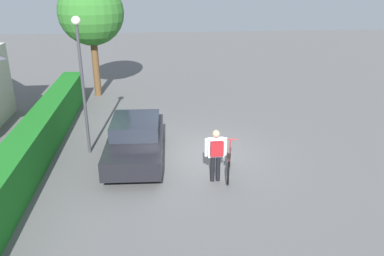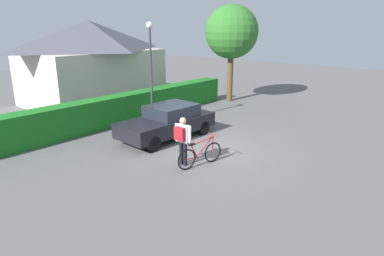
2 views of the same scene
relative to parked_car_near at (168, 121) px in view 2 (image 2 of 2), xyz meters
name	(u,v)px [view 2 (image 2 of 2)]	position (x,y,z in m)	size (l,w,h in m)	color
ground_plane	(205,148)	(0.02, -1.96, -0.70)	(60.00, 60.00, 0.00)	#5A5A5A
hedge_row	(119,110)	(0.02, 3.27, -0.03)	(14.34, 0.90, 1.34)	#1A6C1F
house_distant	(91,61)	(1.94, 8.17, 1.72)	(7.44, 5.42, 4.73)	beige
parked_car_near	(168,121)	(0.00, 0.00, 0.00)	(4.16, 1.90, 1.35)	black
bicycle	(200,155)	(-1.41, -2.87, -0.31)	(1.76, 0.58, 0.99)	black
person_rider	(182,137)	(-1.75, -2.40, 0.29)	(0.36, 0.66, 1.63)	black
street_lamp	(151,62)	(0.68, 1.65, 2.24)	(0.28, 0.28, 4.60)	#38383D
tree_kerbside	(232,32)	(7.60, 2.21, 3.36)	(3.10, 3.10, 5.64)	brown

